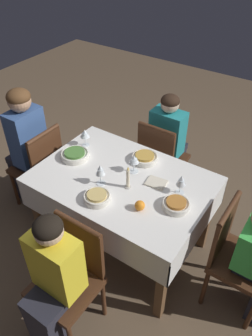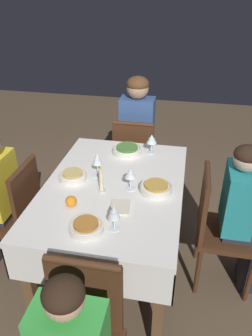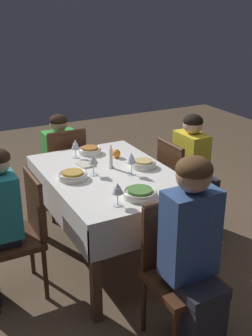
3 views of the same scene
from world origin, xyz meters
TOP-DOWN VIEW (x-y plane):
  - ground_plane at (0.00, 0.00)m, footprint 8.00×8.00m
  - dining_table at (0.00, 0.00)m, footprint 1.28×0.89m
  - chair_west at (-0.89, -0.01)m, footprint 0.39×0.39m
  - chair_south at (0.08, -0.70)m, footprint 0.39×0.39m
  - chair_north at (-0.05, 0.70)m, footprint 0.39×0.39m
  - person_adult_denim at (-1.03, -0.01)m, footprint 0.34×0.30m
  - person_child_teal at (-0.05, 0.85)m, footprint 0.30×0.33m
  - bowl_west at (-0.46, -0.00)m, footprint 0.22×0.22m
  - wine_glass_west at (-0.49, 0.18)m, footprint 0.08×0.08m
  - bowl_south at (-0.01, -0.28)m, footprint 0.19×0.19m
  - wine_glass_south at (-0.09, -0.13)m, footprint 0.07×0.07m
  - bowl_east at (0.46, -0.04)m, footprint 0.18×0.18m
  - wine_glass_east at (0.42, 0.10)m, footprint 0.07×0.07m
  - bowl_north at (0.02, 0.28)m, footprint 0.20×0.20m
  - wine_glass_north at (0.03, 0.12)m, footprint 0.07×0.07m
  - candle_centerpiece at (0.09, -0.06)m, footprint 0.05×0.05m
  - orange_fruit at (0.27, -0.19)m, footprint 0.07×0.07m
  - napkin_red_folded at (0.23, 0.09)m, footprint 0.15×0.13m

SIDE VIEW (x-z plane):
  - ground_plane at x=0.00m, z-range 0.00..0.00m
  - chair_west at x=-0.89m, z-range 0.05..0.92m
  - chair_south at x=0.08m, z-range 0.05..0.92m
  - chair_north at x=-0.05m, z-range 0.05..0.92m
  - person_child_teal at x=-0.05m, z-range 0.05..1.13m
  - dining_table at x=0.00m, z-range 0.27..1.02m
  - person_adult_denim at x=-1.03m, z-range 0.08..1.27m
  - napkin_red_folded at x=0.23m, z-range 0.75..0.76m
  - bowl_west at x=-0.46m, z-range 0.75..0.80m
  - bowl_north at x=0.02m, z-range 0.75..0.80m
  - bowl_south at x=-0.01m, z-range 0.75..0.80m
  - bowl_east at x=0.46m, z-range 0.75..0.80m
  - orange_fruit at x=0.27m, z-range 0.75..0.82m
  - candle_centerpiece at x=0.09m, z-range 0.73..0.91m
  - wine_glass_east at x=0.42m, z-range 0.78..0.93m
  - wine_glass_north at x=0.03m, z-range 0.78..0.93m
  - wine_glass_west at x=-0.49m, z-range 0.78..0.93m
  - wine_glass_south at x=-0.09m, z-range 0.78..0.95m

